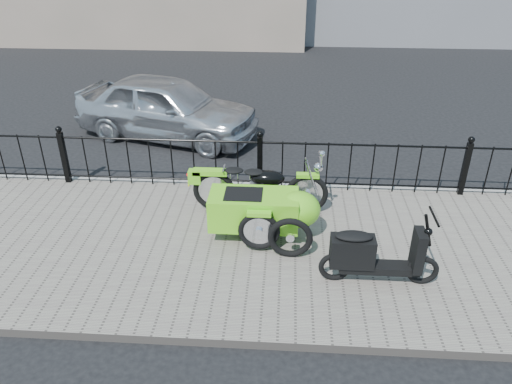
# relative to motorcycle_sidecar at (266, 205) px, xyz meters

# --- Properties ---
(ground) EXTENTS (120.00, 120.00, 0.00)m
(ground) POSITION_rel_motorcycle_sidecar_xyz_m (-0.18, 0.11, -0.59)
(ground) COLOR black
(ground) RESTS_ON ground
(sidewalk) EXTENTS (30.00, 3.80, 0.12)m
(sidewalk) POSITION_rel_motorcycle_sidecar_xyz_m (-0.18, -0.39, -0.53)
(sidewalk) COLOR slate
(sidewalk) RESTS_ON ground
(curb) EXTENTS (30.00, 0.10, 0.12)m
(curb) POSITION_rel_motorcycle_sidecar_xyz_m (-0.18, 1.55, -0.53)
(curb) COLOR gray
(curb) RESTS_ON ground
(iron_fence) EXTENTS (14.11, 0.11, 1.08)m
(iron_fence) POSITION_rel_motorcycle_sidecar_xyz_m (-0.18, 1.41, -0.01)
(iron_fence) COLOR black
(iron_fence) RESTS_ON sidewalk
(motorcycle_sidecar) EXTENTS (2.28, 1.48, 0.98)m
(motorcycle_sidecar) POSITION_rel_motorcycle_sidecar_xyz_m (0.00, 0.00, 0.00)
(motorcycle_sidecar) COLOR black
(motorcycle_sidecar) RESTS_ON sidewalk
(scooter) EXTENTS (1.56, 0.46, 1.06)m
(scooter) POSITION_rel_motorcycle_sidecar_xyz_m (1.41, -1.10, -0.06)
(scooter) COLOR black
(scooter) RESTS_ON sidewalk
(spare_tire) EXTENTS (0.64, 0.11, 0.63)m
(spare_tire) POSITION_rel_motorcycle_sidecar_xyz_m (0.36, -0.62, -0.16)
(spare_tire) COLOR black
(spare_tire) RESTS_ON sidewalk
(sedan_car) EXTENTS (4.34, 2.68, 1.38)m
(sedan_car) POSITION_rel_motorcycle_sidecar_xyz_m (-2.39, 3.92, 0.10)
(sedan_car) COLOR silver
(sedan_car) RESTS_ON ground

